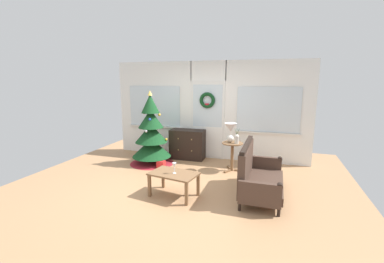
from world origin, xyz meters
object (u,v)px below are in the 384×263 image
Objects in this scene: settee_sofa at (256,175)px; flower_vase at (237,138)px; table_lamp at (231,130)px; gift_box at (161,164)px; coffee_table at (174,176)px; dresser_cabinet at (187,144)px; christmas_tree at (151,137)px; wine_glass at (174,166)px; side_table at (232,151)px.

flower_vase is at bearing 115.70° from settee_sofa.
table_lamp is 1.84m from gift_box.
gift_box is (-1.58, -0.38, -0.86)m from table_lamp.
table_lamp is at bearing 13.66° from gift_box.
coffee_table is (-0.72, -1.71, -0.58)m from table_lamp.
dresser_cabinet is 2.59m from settee_sofa.
dresser_cabinet is 2.32m from coffee_table.
christmas_tree is 4.13× the size of table_lamp.
settee_sofa is 1.50m from table_lamp.
dresser_cabinet is 2.60× the size of flower_vase.
wine_glass is at bearing -35.78° from coffee_table.
settee_sofa is at bearing -22.49° from christmas_tree.
side_table reaches higher than coffee_table.
side_table is at bearing 11.84° from gift_box.
side_table is 1.72m from gift_box.
wine_glass is at bearing -112.06° from table_lamp.
settee_sofa is 7.93× the size of wine_glass.
settee_sofa reaches higher than side_table.
table_lamp is at bearing 3.13° from christmas_tree.
dresser_cabinet is 0.59× the size of settee_sofa.
wine_glass is at bearing -52.26° from christmas_tree.
wine_glass is (-1.39, -0.52, 0.20)m from settee_sofa.
flower_vase reaches higher than settee_sofa.
settee_sofa is 1.50m from wine_glass.
gift_box is at bearing 160.15° from settee_sofa.
side_table is at bearing -33.69° from table_lamp.
christmas_tree reaches higher than side_table.
settee_sofa reaches higher than dresser_cabinet.
christmas_tree is 2.88m from settee_sofa.
settee_sofa is 2.32× the size of side_table.
side_table is (2.01, 0.07, -0.20)m from christmas_tree.
settee_sofa is at bearing -42.40° from dresser_cabinet.
settee_sofa reaches higher than coffee_table.
christmas_tree reaches higher than wine_glass.
settee_sofa is 1.50m from coffee_table.
coffee_table is at bearing -159.95° from settee_sofa.
flower_vase is at bearing -32.01° from table_lamp.
table_lamp is at bearing 67.94° from wine_glass.
gift_box is (-1.74, -0.28, -0.69)m from flower_vase.
table_lamp is at bearing -24.10° from dresser_cabinet.
coffee_table is at bearing -57.12° from gift_box.
flower_vase reaches higher than gift_box.
settee_sofa is at bearing -61.52° from side_table.
coffee_table is at bearing -118.49° from flower_vase.
coffee_table is (-0.88, -1.61, -0.41)m from flower_vase.
dresser_cabinet reaches higher than coffee_table.
dresser_cabinet is at bearing 154.92° from flower_vase.
dresser_cabinet is 1.46m from table_lamp.
wine_glass is (-0.76, -1.69, 0.10)m from side_table.
dresser_cabinet is 1.04m from gift_box.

